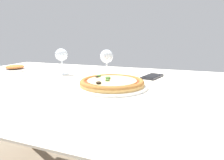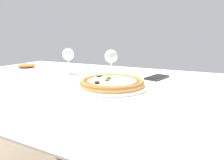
{
  "view_description": "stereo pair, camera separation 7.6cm",
  "coord_description": "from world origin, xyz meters",
  "px_view_note": "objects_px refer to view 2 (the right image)",
  "views": [
    {
      "loc": [
        0.48,
        -0.74,
        0.92
      ],
      "look_at": [
        0.22,
        -0.04,
        0.75
      ],
      "focal_mm": 30.0,
      "sensor_mm": 36.0,
      "label": 1
    },
    {
      "loc": [
        0.55,
        -0.71,
        0.92
      ],
      "look_at": [
        0.22,
        -0.04,
        0.75
      ],
      "focal_mm": 30.0,
      "sensor_mm": 36.0,
      "label": 2
    }
  ],
  "objects_px": {
    "wine_glass_far_left": "(111,57)",
    "cell_phone": "(157,77)",
    "dining_table": "(75,95)",
    "side_plate": "(27,67)",
    "wine_glass_far_right": "(68,55)",
    "pizza_plate": "(112,83)"
  },
  "relations": [
    {
      "from": "wine_glass_far_left",
      "to": "cell_phone",
      "type": "distance_m",
      "value": 0.26
    },
    {
      "from": "wine_glass_far_left",
      "to": "dining_table",
      "type": "bearing_deg",
      "value": -126.3
    },
    {
      "from": "cell_phone",
      "to": "side_plate",
      "type": "xyz_separation_m",
      "value": [
        -0.84,
        -0.07,
        0.01
      ]
    },
    {
      "from": "wine_glass_far_left",
      "to": "side_plate",
      "type": "bearing_deg",
      "value": -177.85
    },
    {
      "from": "wine_glass_far_left",
      "to": "wine_glass_far_right",
      "type": "distance_m",
      "value": 0.26
    },
    {
      "from": "cell_phone",
      "to": "side_plate",
      "type": "height_order",
      "value": "side_plate"
    },
    {
      "from": "dining_table",
      "to": "side_plate",
      "type": "relative_size",
      "value": 7.89
    },
    {
      "from": "dining_table",
      "to": "wine_glass_far_left",
      "type": "bearing_deg",
      "value": 53.7
    },
    {
      "from": "cell_phone",
      "to": "pizza_plate",
      "type": "bearing_deg",
      "value": -116.91
    },
    {
      "from": "wine_glass_far_right",
      "to": "dining_table",
      "type": "bearing_deg",
      "value": -44.39
    },
    {
      "from": "pizza_plate",
      "to": "wine_glass_far_left",
      "type": "xyz_separation_m",
      "value": [
        -0.1,
        0.2,
        0.08
      ]
    },
    {
      "from": "wine_glass_far_right",
      "to": "cell_phone",
      "type": "height_order",
      "value": "wine_glass_far_right"
    },
    {
      "from": "dining_table",
      "to": "side_plate",
      "type": "height_order",
      "value": "side_plate"
    },
    {
      "from": "pizza_plate",
      "to": "wine_glass_far_left",
      "type": "distance_m",
      "value": 0.24
    },
    {
      "from": "cell_phone",
      "to": "side_plate",
      "type": "distance_m",
      "value": 0.84
    },
    {
      "from": "wine_glass_far_right",
      "to": "cell_phone",
      "type": "distance_m",
      "value": 0.51
    },
    {
      "from": "dining_table",
      "to": "wine_glass_far_left",
      "type": "distance_m",
      "value": 0.27
    },
    {
      "from": "pizza_plate",
      "to": "wine_glass_far_right",
      "type": "xyz_separation_m",
      "value": [
        -0.36,
        0.18,
        0.08
      ]
    },
    {
      "from": "wine_glass_far_right",
      "to": "side_plate",
      "type": "height_order",
      "value": "wine_glass_far_right"
    },
    {
      "from": "pizza_plate",
      "to": "side_plate",
      "type": "relative_size",
      "value": 1.55
    },
    {
      "from": "side_plate",
      "to": "dining_table",
      "type": "bearing_deg",
      "value": -15.87
    },
    {
      "from": "dining_table",
      "to": "wine_glass_far_right",
      "type": "relative_size",
      "value": 10.39
    }
  ]
}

